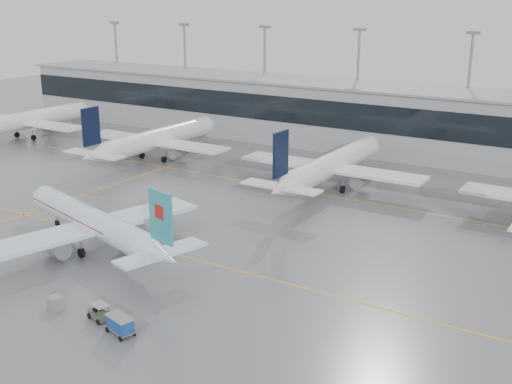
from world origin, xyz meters
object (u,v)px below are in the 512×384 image
Objects in this scene: air_canada_jet at (95,223)px; gse_unit at (56,303)px; baggage_tug at (99,314)px; baggage_cart at (120,324)px.

air_canada_jet is 15.61m from gse_unit.
air_canada_jet is at bearing 136.50° from gse_unit.
baggage_tug is 2.49× the size of gse_unit.
baggage_tug is (12.93, -12.35, -2.63)m from air_canada_jet.
gse_unit is at bearing 136.70° from air_canada_jet.
baggage_cart reaches higher than gse_unit.
baggage_cart is 2.25× the size of gse_unit.
baggage_cart is at bearing 14.54° from gse_unit.
baggage_cart is 8.41m from gse_unit.
baggage_tug is at bearing 24.55° from gse_unit.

